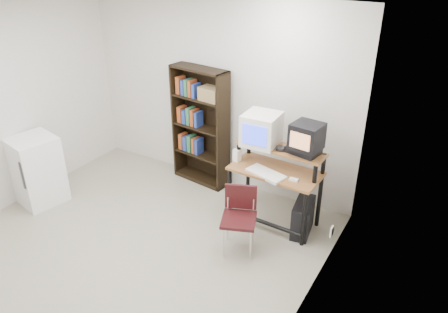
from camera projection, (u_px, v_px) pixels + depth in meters
The scene contains 18 objects.
floor at pixel (126, 253), 4.95m from camera, with size 4.00×4.00×0.01m, color #9E9783.
ceiling at pixel (96, 14), 3.77m from camera, with size 4.00×4.00×0.01m, color white.
back_wall at pixel (217, 94), 5.90m from camera, with size 4.00×0.01×2.60m, color beige.
right_wall at pixel (301, 205), 3.46m from camera, with size 0.01×4.00×2.60m, color beige.
computer_desk at pixel (276, 174), 5.19m from camera, with size 1.09×0.58×0.98m.
crt_monitor at pixel (261, 129), 5.16m from camera, with size 0.42×0.43×0.38m.
vcr at pixel (303, 151), 4.99m from camera, with size 0.36×0.26×0.08m, color black.
crt_tv at pixel (307, 136), 4.88m from camera, with size 0.36×0.36×0.30m.
cd_spindle at pixel (281, 149), 5.06m from camera, with size 0.12×0.12×0.05m, color #26262B.
keyboard at pixel (266, 174), 5.06m from camera, with size 0.47×0.21×0.04m, color white.
mousepad at pixel (294, 181), 4.94m from camera, with size 0.22×0.18×0.01m, color black.
mouse at pixel (294, 180), 4.93m from camera, with size 0.10×0.06×0.03m, color white.
desk_speaker at pixel (237, 156), 5.33m from camera, with size 0.08×0.07×0.17m, color white.
pc_tower at pixel (303, 217), 5.19m from camera, with size 0.20×0.45×0.42m, color black.
school_chair at pixel (240, 213), 4.85m from camera, with size 0.49×0.49×0.75m.
bookshelf at pixel (201, 125), 6.06m from camera, with size 0.86×0.38×1.67m.
mini_fridge at pixel (37, 170), 5.73m from camera, with size 0.64×0.65×0.92m.
wall_outlet at pixel (332, 231), 4.80m from camera, with size 0.02×0.08×0.12m, color beige.
Camera 1 is at (2.94, -2.82, 3.20)m, focal length 35.00 mm.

